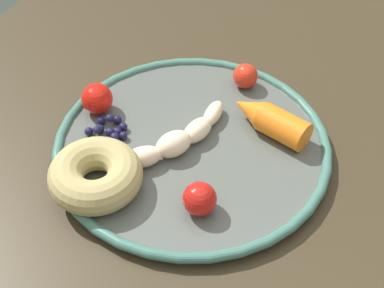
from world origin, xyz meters
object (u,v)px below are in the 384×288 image
carrot_orange (269,119)px  tomato_far (245,76)px  donut (95,175)px  blueberry_pile (109,131)px  plate (192,146)px  banana (170,142)px  tomato_near (97,99)px  tomato_mid (200,199)px  dining_table (203,235)px

carrot_orange → tomato_far: size_ratio=3.26×
donut → blueberry_pile: bearing=-156.4°
plate → blueberry_pile: (0.03, -0.10, 0.01)m
banana → donut: 0.10m
banana → donut: size_ratio=1.63×
carrot_orange → blueberry_pile: carrot_orange is taller
tomato_near → tomato_mid: size_ratio=1.07×
plate → blueberry_pile: blueberry_pile is taller
donut → carrot_orange: bearing=141.9°
dining_table → banana: banana is taller
tomato_near → tomato_far: size_ratio=1.19×
banana → blueberry_pile: bearing=-80.9°
donut → tomato_near: (-0.11, -0.07, 0.00)m
banana → donut: donut is taller
tomato_far → tomato_mid: bearing=10.7°
blueberry_pile → tomato_near: tomato_near is taller
plate → donut: 0.13m
dining_table → tomato_near: bearing=-107.0°
carrot_orange → tomato_near: (0.07, -0.20, 0.00)m
dining_table → donut: bearing=-63.7°
dining_table → tomato_mid: (0.03, 0.01, 0.11)m
banana → blueberry_pile: size_ratio=3.32×
donut → tomato_near: size_ratio=2.63×
banana → carrot_orange: carrot_orange is taller
banana → tomato_near: size_ratio=4.29×
banana → tomato_near: (-0.02, -0.11, 0.01)m
plate → carrot_orange: (-0.06, 0.07, 0.02)m
dining_table → tomato_near: 0.21m
plate → carrot_orange: size_ratio=3.07×
plate → tomato_far: size_ratio=10.01×
blueberry_pile → banana: bearing=99.1°
donut → blueberry_pile: (-0.08, -0.03, -0.01)m
banana → donut: (0.09, -0.04, 0.01)m
banana → tomato_mid: bearing=47.7°
tomato_near → tomato_mid: bearing=65.8°
plate → blueberry_pile: 0.10m
blueberry_pile → tomato_far: (-0.16, 0.11, 0.01)m
tomato_near → tomato_far: (-0.13, 0.15, -0.00)m
donut → plate: bearing=149.6°
carrot_orange → tomato_mid: bearing=-7.2°
carrot_orange → tomato_mid: (0.15, -0.02, 0.00)m
dining_table → donut: donut is taller
dining_table → tomato_near: tomato_near is taller
donut → banana: bearing=153.6°
tomato_near → tomato_mid: 0.20m
carrot_orange → tomato_near: 0.21m
carrot_orange → tomato_near: tomato_near is taller
dining_table → plate: (-0.05, -0.04, 0.09)m
tomato_mid → banana: bearing=-132.3°
carrot_orange → blueberry_pile: 0.19m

